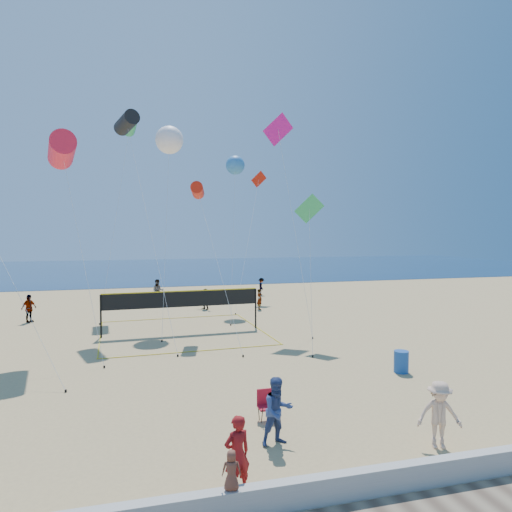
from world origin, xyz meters
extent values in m
plane|color=tan|center=(0.00, 0.00, 0.00)|extent=(120.00, 120.00, 0.00)
cube|color=navy|center=(0.00, 62.00, 0.01)|extent=(140.00, 50.00, 0.03)
cube|color=#B4B3AF|center=(0.00, -3.00, 0.30)|extent=(32.00, 0.30, 0.60)
imported|color=maroon|center=(-0.53, -2.14, 0.88)|extent=(0.74, 0.59, 1.76)
imported|color=brown|center=(-0.84, -3.01, 1.01)|extent=(0.44, 0.33, 0.82)
imported|color=navy|center=(1.06, -0.15, 0.93)|extent=(1.01, 0.84, 1.86)
imported|color=#D7AE8F|center=(5.20, -1.47, 0.91)|extent=(1.33, 1.03, 1.81)
imported|color=gray|center=(-9.28, 20.11, 0.90)|extent=(1.03, 1.08, 1.80)
imported|color=gray|center=(2.45, 22.15, 0.78)|extent=(1.24, 1.43, 1.56)
imported|color=gray|center=(6.38, 20.98, 0.77)|extent=(0.45, 0.61, 1.54)
imported|color=gray|center=(-0.83, 26.49, 0.96)|extent=(1.00, 0.81, 1.91)
imported|color=gray|center=(8.66, 28.59, 0.79)|extent=(0.71, 1.08, 1.58)
cube|color=#AA1324|center=(1.20, 1.42, 0.41)|extent=(0.51, 0.46, 0.05)
cube|color=#AA1324|center=(1.20, 1.62, 0.69)|extent=(0.50, 0.05, 0.50)
cylinder|color=black|center=(1.00, 1.23, 0.23)|extent=(0.03, 0.26, 0.65)
cylinder|color=black|center=(1.00, 1.60, 0.23)|extent=(0.03, 0.26, 0.65)
cylinder|color=black|center=(1.40, 1.23, 0.23)|extent=(0.03, 0.26, 0.65)
cylinder|color=black|center=(1.40, 1.60, 0.23)|extent=(0.03, 0.26, 0.65)
cylinder|color=#174898|center=(7.96, 4.63, 0.45)|extent=(0.77, 0.77, 0.90)
cylinder|color=black|center=(-4.50, 14.41, 1.19)|extent=(0.10, 0.10, 2.38)
cylinder|color=black|center=(4.42, 14.77, 1.19)|extent=(0.10, 0.10, 2.38)
cube|color=black|center=(-0.04, 14.59, 1.93)|extent=(8.91, 0.38, 0.89)
cube|color=gold|center=(-0.04, 14.59, 2.41)|extent=(8.91, 0.39, 0.06)
cube|color=gold|center=(0.14, 10.13, 0.01)|extent=(9.11, 0.42, 0.02)
cube|color=gold|center=(-0.22, 19.04, 0.01)|extent=(9.11, 0.42, 0.02)
cylinder|color=#F71D37|center=(-6.10, 12.88, 9.89)|extent=(1.78, 3.14, 1.62)
cylinder|color=silver|center=(-5.04, 10.66, 4.97)|extent=(2.13, 4.45, 9.85)
cylinder|color=black|center=(-3.98, 8.45, 0.05)|extent=(0.08, 0.08, 0.10)
cylinder|color=black|center=(-3.02, 17.93, 12.59)|extent=(1.65, 2.49, 1.26)
cylinder|color=silver|center=(-1.90, 13.69, 6.32)|extent=(2.27, 8.51, 12.55)
cylinder|color=black|center=(-0.77, 9.44, 0.05)|extent=(0.08, 0.08, 0.10)
cylinder|color=red|center=(0.96, 15.02, 8.26)|extent=(1.04, 1.82, 0.94)
cylinder|color=silver|center=(1.56, 11.81, 4.15)|extent=(1.22, 6.44, 8.22)
cylinder|color=black|center=(2.16, 8.59, 0.05)|extent=(0.08, 0.08, 0.10)
cylinder|color=silver|center=(-7.70, 9.03, 4.05)|extent=(5.12, 6.67, 8.00)
cylinder|color=black|center=(-5.15, 5.70, 0.05)|extent=(0.08, 0.08, 0.10)
cube|color=#36B65C|center=(6.64, 11.69, 7.10)|extent=(1.56, 0.59, 1.64)
cylinder|color=silver|center=(5.96, 9.69, 3.58)|extent=(1.39, 4.02, 7.06)
cylinder|color=black|center=(5.27, 7.69, 0.05)|extent=(0.08, 0.08, 0.10)
cube|color=#EF178D|center=(6.17, 15.83, 12.25)|extent=(2.12, 0.33, 2.11)
cylinder|color=silver|center=(6.42, 13.49, 6.15)|extent=(0.52, 4.69, 12.21)
cylinder|color=black|center=(6.67, 11.15, 0.05)|extent=(0.08, 0.08, 0.10)
sphere|color=white|center=(-0.35, 18.91, 11.86)|extent=(2.23, 2.23, 1.82)
cylinder|color=silver|center=(-0.83, 15.75, 5.95)|extent=(0.99, 6.33, 11.82)
cylinder|color=black|center=(-1.32, 12.59, 0.05)|extent=(0.08, 0.08, 0.10)
sphere|color=#3077BC|center=(5.04, 23.26, 11.03)|extent=(1.71, 1.71, 1.47)
cylinder|color=silver|center=(4.06, 19.51, 5.54)|extent=(1.98, 7.52, 10.99)
cylinder|color=black|center=(3.08, 15.75, 0.05)|extent=(0.08, 0.08, 0.10)
cylinder|color=#36B65C|center=(-2.86, 24.33, 13.82)|extent=(1.13, 2.31, 1.22)
cylinder|color=silver|center=(-3.85, 21.24, 6.93)|extent=(1.99, 6.21, 13.77)
cylinder|color=black|center=(-4.83, 18.14, 0.05)|extent=(0.08, 0.08, 0.10)
cube|color=red|center=(8.27, 28.04, 10.58)|extent=(1.52, 0.27, 1.52)
cylinder|color=silver|center=(6.22, 23.69, 5.32)|extent=(4.11, 8.72, 10.54)
cylinder|color=black|center=(4.18, 19.34, 0.05)|extent=(0.08, 0.08, 0.10)
camera|label=1|loc=(-2.68, -11.79, 5.81)|focal=32.00mm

